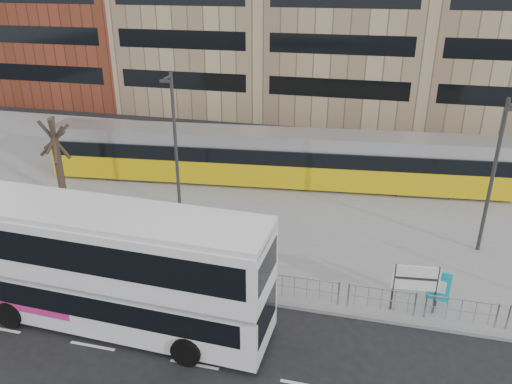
% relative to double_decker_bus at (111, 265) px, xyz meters
% --- Properties ---
extents(ground, '(120.00, 120.00, 0.00)m').
position_rel_double_decker_bus_xyz_m(ground, '(1.74, 2.47, -2.63)').
color(ground, black).
rests_on(ground, ground).
extents(plaza, '(64.00, 24.00, 0.15)m').
position_rel_double_decker_bus_xyz_m(plaza, '(1.74, 14.47, -2.56)').
color(plaza, gray).
rests_on(plaza, ground).
extents(kerb, '(64.00, 0.25, 0.17)m').
position_rel_double_decker_bus_xyz_m(kerb, '(1.74, 2.52, -2.56)').
color(kerb, gray).
rests_on(kerb, ground).
extents(pedestrian_barrier, '(32.07, 0.07, 1.10)m').
position_rel_double_decker_bus_xyz_m(pedestrian_barrier, '(3.74, 2.97, -1.65)').
color(pedestrian_barrier, gray).
rests_on(pedestrian_barrier, plaza).
extents(road_markings, '(62.00, 0.12, 0.01)m').
position_rel_double_decker_bus_xyz_m(road_markings, '(2.74, -1.53, -2.63)').
color(road_markings, white).
rests_on(road_markings, ground).
extents(double_decker_bus, '(12.28, 3.49, 4.87)m').
position_rel_double_decker_bus_xyz_m(double_decker_bus, '(0.00, 0.00, 0.00)').
color(double_decker_bus, white).
rests_on(double_decker_bus, ground).
extents(tram, '(28.93, 5.59, 3.39)m').
position_rel_double_decker_bus_xyz_m(tram, '(3.04, 15.11, -0.78)').
color(tram, gold).
rests_on(tram, plaza).
extents(station_sign, '(1.83, 0.27, 2.10)m').
position_rel_double_decker_bus_xyz_m(station_sign, '(11.27, 3.27, -1.02)').
color(station_sign, '#2D2D30').
rests_on(station_sign, plaza).
extents(ad_panel, '(0.88, 0.21, 1.66)m').
position_rel_double_decker_bus_xyz_m(ad_panel, '(12.24, 3.78, -1.51)').
color(ad_panel, '#2D2D30').
rests_on(ad_panel, plaza).
extents(traffic_light_west, '(0.17, 0.20, 3.10)m').
position_rel_double_decker_bus_xyz_m(traffic_light_west, '(-1.87, 2.97, -0.51)').
color(traffic_light_west, '#2D2D30').
rests_on(traffic_light_west, plaza).
extents(lamp_post_west, '(0.45, 1.04, 7.84)m').
position_rel_double_decker_bus_xyz_m(lamp_post_west, '(-1.31, 9.74, 1.81)').
color(lamp_post_west, '#2D2D30').
rests_on(lamp_post_west, plaza).
extents(lamp_post_east, '(0.45, 1.04, 7.56)m').
position_rel_double_decker_bus_xyz_m(lamp_post_east, '(14.64, 9.05, 1.66)').
color(lamp_post_east, '#2D2D30').
rests_on(lamp_post_east, plaza).
extents(bare_tree, '(4.61, 4.61, 7.33)m').
position_rel_double_decker_bus_xyz_m(bare_tree, '(-8.71, 9.61, 2.75)').
color(bare_tree, black).
rests_on(bare_tree, plaza).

